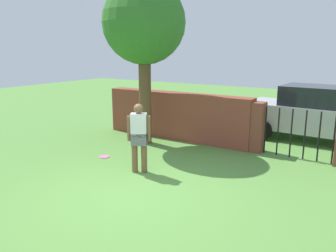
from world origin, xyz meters
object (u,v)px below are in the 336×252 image
object	(u,v)px
tree	(144,25)
frisbee_pink	(104,157)
car	(316,114)
person	(139,135)

from	to	relation	value
tree	frisbee_pink	world-z (taller)	tree
car	frisbee_pink	xyz separation A→B (m)	(-4.36, -4.86, -0.85)
person	car	size ratio (longest dim) A/B	0.38
tree	person	size ratio (longest dim) A/B	2.93
frisbee_pink	tree	bearing A→B (deg)	87.46
person	frisbee_pink	xyz separation A→B (m)	(-1.48, 0.37, -0.89)
tree	frisbee_pink	bearing A→B (deg)	-92.54
car	tree	bearing A→B (deg)	-141.50
person	car	xyz separation A→B (m)	(2.88, 5.23, -0.04)
frisbee_pink	person	bearing A→B (deg)	-14.00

